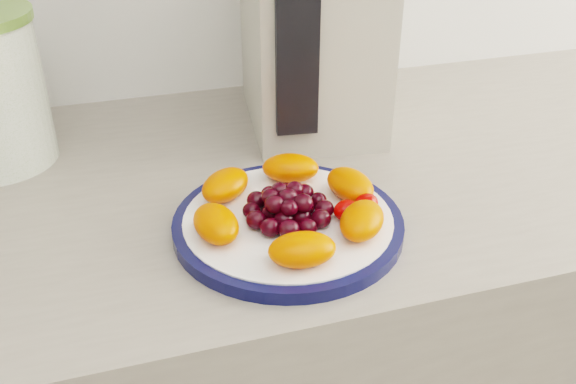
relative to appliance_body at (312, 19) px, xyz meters
name	(u,v)px	position (x,y,z in m)	size (l,w,h in m)	color
plate_rim	(288,224)	(-0.12, -0.28, -0.15)	(0.26, 0.26, 0.01)	#0A0F38
plate_face	(288,224)	(-0.12, -0.28, -0.15)	(0.24, 0.24, 0.02)	white
appliance_body	(312,19)	(0.00, 0.00, 0.00)	(0.18, 0.25, 0.31)	#ADA896
appliance_panel	(297,46)	(-0.06, -0.12, 0.00)	(0.05, 0.02, 0.23)	black
fruit_plate	(294,205)	(-0.11, -0.28, -0.12)	(0.22, 0.22, 0.04)	#FF4400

